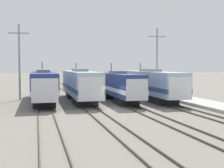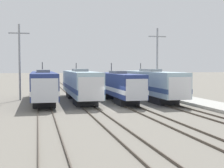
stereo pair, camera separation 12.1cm
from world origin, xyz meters
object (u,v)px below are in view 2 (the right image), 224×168
Objects in this scene: locomotive_center_left at (80,85)px; locomotive_center_right at (119,86)px; catenary_tower_left at (19,60)px; locomotive_far_left at (43,86)px; locomotive_far_right at (152,84)px; catenary_tower_right at (157,60)px.

locomotive_center_left is 1.11× the size of locomotive_center_right.
locomotive_center_left reaches higher than locomotive_center_right.
locomotive_center_right is (4.89, -1.60, -0.13)m from locomotive_center_left.
locomotive_far_left is at bearing -48.79° from catenary_tower_left.
catenary_tower_left is at bearing 159.00° from locomotive_center_right.
locomotive_far_right is at bearing -3.15° from locomotive_far_left.
locomotive_far_right is at bearing -5.83° from locomotive_center_left.
locomotive_far_left reaches higher than locomotive_far_right.
locomotive_center_right is at bearing -172.97° from locomotive_far_right.
catenary_tower_left is at bearing 157.29° from locomotive_center_left.
catenary_tower_left is at bearing 131.21° from locomotive_far_left.
locomotive_far_right is 1.81× the size of catenary_tower_right.
locomotive_center_left is (4.89, 0.19, 0.05)m from locomotive_far_left.
locomotive_center_left reaches higher than locomotive_far_right.
locomotive_far_left is at bearing 171.80° from locomotive_center_right.
locomotive_far_left reaches higher than locomotive_center_right.
locomotive_center_right is (9.77, -1.41, -0.08)m from locomotive_far_left.
locomotive_center_right is at bearing -21.00° from catenary_tower_left.
catenary_tower_left is (-7.98, 3.34, 3.36)m from locomotive_center_left.
catenary_tower_left reaches higher than locomotive_center_right.
locomotive_far_left reaches higher than locomotive_center_left.
locomotive_far_left is 14.68m from locomotive_far_right.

